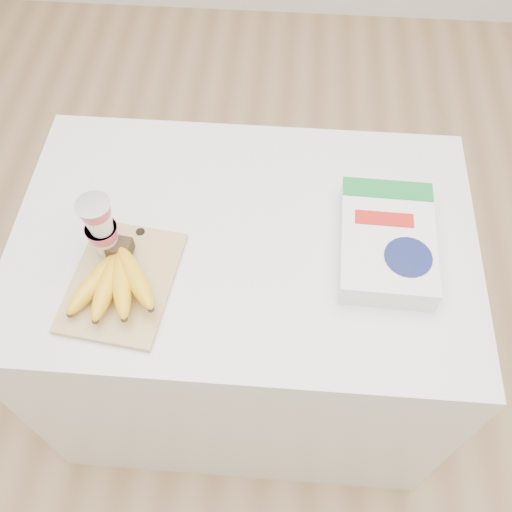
% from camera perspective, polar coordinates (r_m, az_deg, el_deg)
% --- Properties ---
extents(table, '(1.03, 0.69, 0.77)m').
position_cam_1_polar(table, '(1.59, -0.98, -6.03)').
color(table, white).
rests_on(table, ground).
extents(cutting_board, '(0.24, 0.30, 0.01)m').
position_cam_1_polar(cutting_board, '(1.22, -13.19, -2.52)').
color(cutting_board, '#D4BC74').
rests_on(cutting_board, table).
extents(bananas, '(0.20, 0.20, 0.07)m').
position_cam_1_polar(bananas, '(1.18, -13.91, -2.29)').
color(bananas, '#382816').
rests_on(bananas, cutting_board).
extents(yogurt_stack, '(0.07, 0.07, 0.16)m').
position_cam_1_polar(yogurt_stack, '(1.19, -15.29, 2.87)').
color(yogurt_stack, white).
rests_on(yogurt_stack, cutting_board).
extents(cereal_box, '(0.20, 0.29, 0.06)m').
position_cam_1_polar(cereal_box, '(1.24, 12.93, 1.44)').
color(cereal_box, white).
rests_on(cereal_box, table).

